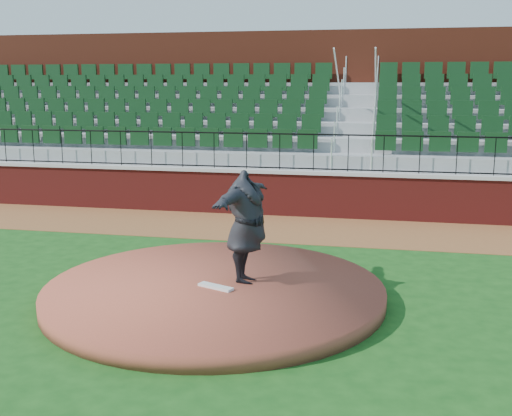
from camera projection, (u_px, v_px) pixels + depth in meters
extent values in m
plane|color=#134413|center=(239.00, 297.00, 10.92)|extent=(90.00, 90.00, 0.00)
cube|color=brown|center=(287.00, 228.00, 16.10)|extent=(34.00, 3.20, 0.01)
cube|color=maroon|center=(296.00, 195.00, 17.52)|extent=(34.00, 0.35, 1.20)
cube|color=#B7B7B7|center=(296.00, 172.00, 17.39)|extent=(34.00, 0.45, 0.10)
cube|color=maroon|center=(319.00, 109.00, 22.40)|extent=(34.00, 0.50, 5.50)
cylinder|color=brown|center=(215.00, 291.00, 10.84)|extent=(5.88, 5.88, 0.25)
cube|color=silver|center=(216.00, 287.00, 10.63)|extent=(0.67, 0.40, 0.04)
imported|color=black|center=(246.00, 227.00, 10.77)|extent=(0.90, 2.50, 1.99)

